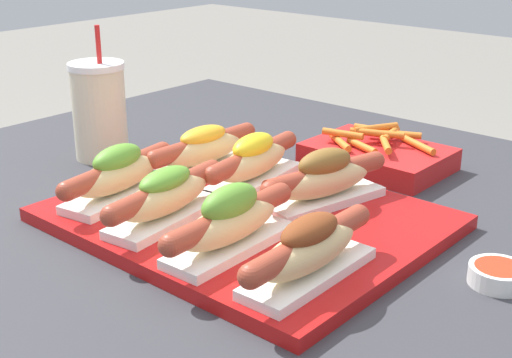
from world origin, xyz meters
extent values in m
cube|color=#B71414|center=(-0.04, 0.01, 0.73)|extent=(0.47, 0.37, 0.02)
cube|color=white|center=(-0.20, -0.07, 0.75)|extent=(0.09, 0.18, 0.01)
ellipsoid|color=#DBB77A|center=(-0.20, -0.07, 0.78)|extent=(0.07, 0.16, 0.04)
cylinder|color=#9E3D28|center=(-0.20, -0.07, 0.78)|extent=(0.06, 0.19, 0.03)
sphere|color=#9E3D28|center=(-0.19, -0.16, 0.78)|extent=(0.03, 0.03, 0.03)
sphere|color=#9E3D28|center=(-0.22, 0.03, 0.78)|extent=(0.03, 0.03, 0.03)
ellipsoid|color=#5B992D|center=(-0.20, -0.07, 0.80)|extent=(0.05, 0.09, 0.03)
cube|color=white|center=(-0.10, -0.08, 0.75)|extent=(0.08, 0.18, 0.01)
ellipsoid|color=#DBB77A|center=(-0.10, -0.08, 0.78)|extent=(0.07, 0.16, 0.04)
cylinder|color=#9E3D28|center=(-0.10, -0.08, 0.78)|extent=(0.05, 0.19, 0.03)
sphere|color=#9E3D28|center=(-0.09, -0.17, 0.78)|extent=(0.03, 0.03, 0.03)
sphere|color=#9E3D28|center=(-0.11, 0.02, 0.78)|extent=(0.03, 0.03, 0.03)
ellipsoid|color=#5B992D|center=(-0.10, -0.08, 0.80)|extent=(0.05, 0.09, 0.03)
cube|color=white|center=(0.02, -0.08, 0.75)|extent=(0.07, 0.18, 0.01)
ellipsoid|color=#DBB77A|center=(0.02, -0.08, 0.78)|extent=(0.05, 0.16, 0.04)
cylinder|color=#9E3D28|center=(0.02, -0.08, 0.78)|extent=(0.03, 0.19, 0.03)
sphere|color=#9E3D28|center=(0.02, -0.18, 0.78)|extent=(0.03, 0.03, 0.03)
sphere|color=#9E3D28|center=(0.01, 0.01, 0.78)|extent=(0.03, 0.03, 0.03)
ellipsoid|color=#5B992D|center=(0.02, -0.08, 0.80)|extent=(0.04, 0.09, 0.04)
cube|color=white|center=(0.13, -0.08, 0.75)|extent=(0.06, 0.18, 0.01)
ellipsoid|color=#DBB77A|center=(0.13, -0.08, 0.78)|extent=(0.05, 0.15, 0.04)
cylinder|color=#9E3D28|center=(0.13, -0.08, 0.78)|extent=(0.03, 0.19, 0.03)
sphere|color=#9E3D28|center=(0.13, -0.17, 0.78)|extent=(0.03, 0.03, 0.03)
sphere|color=#9E3D28|center=(0.12, 0.02, 0.78)|extent=(0.03, 0.03, 0.03)
ellipsoid|color=brown|center=(0.13, -0.08, 0.80)|extent=(0.04, 0.09, 0.03)
cube|color=white|center=(-0.20, 0.09, 0.75)|extent=(0.06, 0.18, 0.01)
ellipsoid|color=#DBB77A|center=(-0.20, 0.09, 0.78)|extent=(0.05, 0.15, 0.04)
cylinder|color=#9E3D28|center=(-0.20, 0.09, 0.78)|extent=(0.03, 0.19, 0.03)
sphere|color=#9E3D28|center=(-0.20, -0.01, 0.78)|extent=(0.03, 0.03, 0.03)
sphere|color=#9E3D28|center=(-0.19, 0.18, 0.78)|extent=(0.03, 0.03, 0.03)
ellipsoid|color=gold|center=(-0.20, 0.09, 0.80)|extent=(0.04, 0.09, 0.03)
cube|color=white|center=(-0.10, 0.09, 0.75)|extent=(0.08, 0.18, 0.01)
ellipsoid|color=#DBB77A|center=(-0.10, 0.09, 0.78)|extent=(0.07, 0.16, 0.04)
cylinder|color=#9E3D28|center=(-0.10, 0.09, 0.78)|extent=(0.05, 0.19, 0.03)
sphere|color=#9E3D28|center=(-0.09, 0.00, 0.78)|extent=(0.03, 0.03, 0.03)
sphere|color=#9E3D28|center=(-0.12, 0.19, 0.78)|extent=(0.03, 0.03, 0.03)
ellipsoid|color=yellow|center=(-0.10, 0.09, 0.80)|extent=(0.05, 0.09, 0.03)
cube|color=white|center=(0.02, 0.10, 0.75)|extent=(0.10, 0.18, 0.01)
ellipsoid|color=#DBB77A|center=(0.02, 0.10, 0.78)|extent=(0.08, 0.16, 0.04)
cylinder|color=#9E3D28|center=(0.02, 0.10, 0.78)|extent=(0.07, 0.19, 0.03)
sphere|color=#9E3D28|center=(0.00, 0.01, 0.78)|extent=(0.03, 0.03, 0.03)
sphere|color=#9E3D28|center=(0.04, 0.19, 0.78)|extent=(0.03, 0.03, 0.03)
ellipsoid|color=brown|center=(0.02, 0.10, 0.80)|extent=(0.06, 0.09, 0.04)
cylinder|color=white|center=(0.27, 0.07, 0.74)|extent=(0.07, 0.07, 0.02)
cylinder|color=red|center=(0.27, 0.07, 0.74)|extent=(0.05, 0.05, 0.01)
cylinder|color=beige|center=(-0.40, 0.06, 0.80)|extent=(0.09, 0.09, 0.15)
cylinder|color=white|center=(-0.40, 0.06, 0.88)|extent=(0.09, 0.09, 0.01)
cylinder|color=red|center=(-0.39, 0.06, 0.91)|extent=(0.01, 0.01, 0.06)
cube|color=red|center=(-0.03, 0.32, 0.74)|extent=(0.21, 0.15, 0.03)
cylinder|color=orange|center=(0.02, 0.34, 0.77)|extent=(0.08, 0.05, 0.01)
cylinder|color=orange|center=(-0.08, 0.29, 0.78)|extent=(0.07, 0.03, 0.01)
cylinder|color=orange|center=(-0.04, 0.28, 0.77)|extent=(0.07, 0.03, 0.01)
cylinder|color=orange|center=(-0.08, 0.28, 0.77)|extent=(0.07, 0.05, 0.01)
cylinder|color=orange|center=(-0.08, 0.36, 0.77)|extent=(0.06, 0.02, 0.01)
cylinder|color=orange|center=(-0.03, 0.36, 0.77)|extent=(0.08, 0.05, 0.01)
cylinder|color=orange|center=(-0.04, 0.32, 0.78)|extent=(0.08, 0.04, 0.01)
cylinder|color=orange|center=(-0.02, 0.31, 0.77)|extent=(0.06, 0.08, 0.01)
cylinder|color=orange|center=(-0.03, 0.35, 0.77)|extent=(0.03, 0.07, 0.01)
cylinder|color=orange|center=(-0.06, 0.34, 0.78)|extent=(0.05, 0.07, 0.01)
camera|label=1|loc=(0.53, -0.62, 1.11)|focal=50.00mm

